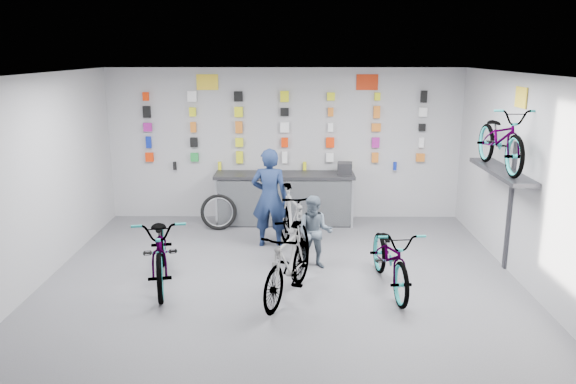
{
  "coord_description": "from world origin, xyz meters",
  "views": [
    {
      "loc": [
        0.16,
        -7.07,
        3.3
      ],
      "look_at": [
        0.09,
        1.4,
        1.17
      ],
      "focal_mm": 35.0,
      "sensor_mm": 36.0,
      "label": 1
    }
  ],
  "objects_px": {
    "bike_center": "(288,263)",
    "clerk": "(270,198)",
    "counter": "(284,199)",
    "bike_right": "(391,256)",
    "bike_left": "(161,248)",
    "customer": "(315,232)",
    "bike_service": "(293,221)"
  },
  "relations": [
    {
      "from": "bike_right",
      "to": "clerk",
      "type": "distance_m",
      "value": 2.57
    },
    {
      "from": "bike_center",
      "to": "clerk",
      "type": "distance_m",
      "value": 2.21
    },
    {
      "from": "bike_center",
      "to": "counter",
      "type": "bearing_deg",
      "value": 112.32
    },
    {
      "from": "bike_service",
      "to": "customer",
      "type": "bearing_deg",
      "value": -74.97
    },
    {
      "from": "counter",
      "to": "bike_right",
      "type": "distance_m",
      "value": 3.49
    },
    {
      "from": "bike_right",
      "to": "clerk",
      "type": "bearing_deg",
      "value": 129.44
    },
    {
      "from": "customer",
      "to": "bike_left",
      "type": "bearing_deg",
      "value": -155.55
    },
    {
      "from": "bike_right",
      "to": "bike_service",
      "type": "height_order",
      "value": "bike_service"
    },
    {
      "from": "bike_left",
      "to": "clerk",
      "type": "bearing_deg",
      "value": 35.31
    },
    {
      "from": "bike_service",
      "to": "bike_right",
      "type": "bearing_deg",
      "value": -59.74
    },
    {
      "from": "bike_left",
      "to": "counter",
      "type": "bearing_deg",
      "value": 47.3
    },
    {
      "from": "bike_right",
      "to": "clerk",
      "type": "xyz_separation_m",
      "value": [
        -1.79,
        1.81,
        0.38
      ]
    },
    {
      "from": "customer",
      "to": "bike_service",
      "type": "bearing_deg",
      "value": 128.39
    },
    {
      "from": "bike_center",
      "to": "bike_right",
      "type": "xyz_separation_m",
      "value": [
        1.45,
        0.34,
        -0.03
      ]
    },
    {
      "from": "counter",
      "to": "clerk",
      "type": "bearing_deg",
      "value": -100.11
    },
    {
      "from": "counter",
      "to": "bike_right",
      "type": "relative_size",
      "value": 1.47
    },
    {
      "from": "counter",
      "to": "bike_left",
      "type": "bearing_deg",
      "value": -120.45
    },
    {
      "from": "counter",
      "to": "customer",
      "type": "bearing_deg",
      "value": -77.8
    },
    {
      "from": "customer",
      "to": "counter",
      "type": "bearing_deg",
      "value": 110.98
    },
    {
      "from": "bike_left",
      "to": "customer",
      "type": "height_order",
      "value": "customer"
    },
    {
      "from": "bike_left",
      "to": "bike_center",
      "type": "relative_size",
      "value": 1.22
    },
    {
      "from": "counter",
      "to": "bike_right",
      "type": "xyz_separation_m",
      "value": [
        1.55,
        -3.13,
        -0.0
      ]
    },
    {
      "from": "bike_service",
      "to": "clerk",
      "type": "bearing_deg",
      "value": 119.05
    },
    {
      "from": "bike_service",
      "to": "customer",
      "type": "height_order",
      "value": "customer"
    },
    {
      "from": "bike_left",
      "to": "bike_service",
      "type": "xyz_separation_m",
      "value": [
        1.9,
        1.23,
        0.03
      ]
    },
    {
      "from": "clerk",
      "to": "customer",
      "type": "distance_m",
      "value": 1.29
    },
    {
      "from": "bike_left",
      "to": "bike_right",
      "type": "bearing_deg",
      "value": -15.13
    },
    {
      "from": "counter",
      "to": "bike_service",
      "type": "xyz_separation_m",
      "value": [
        0.16,
        -1.73,
        0.08
      ]
    },
    {
      "from": "bike_service",
      "to": "bike_left",
      "type": "bearing_deg",
      "value": -161.67
    },
    {
      "from": "bike_service",
      "to": "counter",
      "type": "bearing_deg",
      "value": 80.76
    },
    {
      "from": "bike_center",
      "to": "bike_service",
      "type": "height_order",
      "value": "bike_service"
    },
    {
      "from": "bike_right",
      "to": "customer",
      "type": "height_order",
      "value": "customer"
    }
  ]
}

